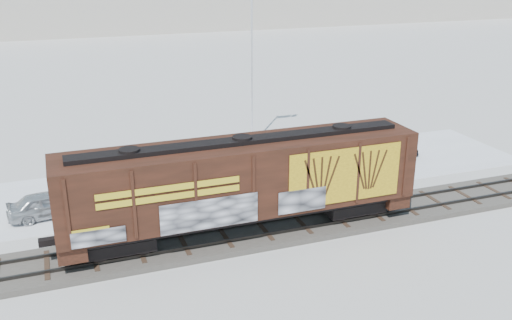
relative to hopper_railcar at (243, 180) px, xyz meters
name	(u,v)px	position (x,y,z in m)	size (l,w,h in m)	color
ground	(263,234)	(1.05, 0.01, -2.97)	(500.00, 500.00, 0.00)	white
rail_track	(263,231)	(1.05, 0.01, -2.83)	(50.00, 3.40, 0.43)	#59544C
parking_strip	(219,180)	(1.05, 7.51, -2.96)	(40.00, 8.00, 0.03)	white
hopper_railcar	(243,180)	(0.00, 0.00, 0.00)	(16.93, 3.06, 4.59)	black
flagpole	(253,87)	(5.37, 13.34, 1.21)	(2.30, 0.90, 11.35)	silver
car_silver	(48,204)	(-8.75, 5.68, -2.26)	(1.61, 4.00, 1.36)	#B6B9BE
car_white	(236,161)	(2.38, 8.25, -2.16)	(1.66, 4.77, 1.57)	white
car_dark	(391,150)	(12.80, 7.03, -2.30)	(1.81, 4.46, 1.29)	black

